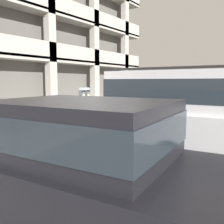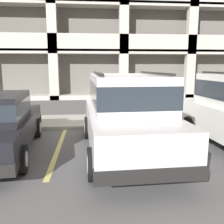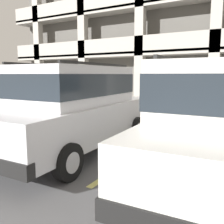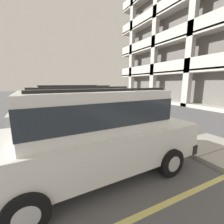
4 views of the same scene
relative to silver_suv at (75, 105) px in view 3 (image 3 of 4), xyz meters
name	(u,v)px [view 3 (image 3 of 4)]	position (x,y,z in m)	size (l,w,h in m)	color
ground_plane	(117,132)	(-0.17, 2.34, -1.14)	(80.00, 80.00, 0.10)	#565659
sidewalk	(135,122)	(-0.17, 3.64, -1.03)	(40.00, 2.20, 0.12)	#9E9B93
parking_stall_lines	(147,149)	(1.42, 0.94, -1.08)	(12.78, 4.80, 0.01)	#DBD16B
silver_suv	(75,105)	(0.00, 0.00, 0.00)	(2.13, 4.84, 2.03)	silver
dark_hatchback	(220,118)	(3.14, -0.20, 0.00)	(2.17, 4.86, 2.03)	silver
parking_meter_near	(126,93)	(-0.04, 2.68, 0.12)	(0.35, 0.12, 1.46)	#47474C
parking_meter_far	(0,88)	(-6.36, 2.66, 0.12)	(0.35, 0.12, 1.46)	#47474C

